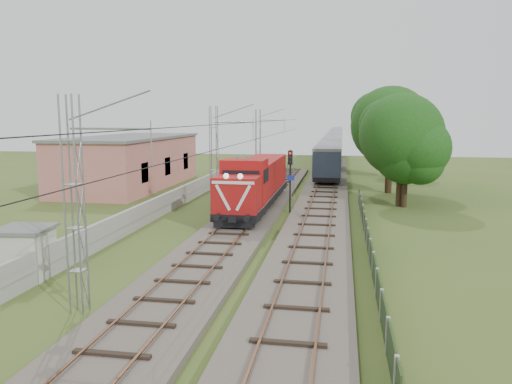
% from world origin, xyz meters
% --- Properties ---
extents(ground, '(140.00, 140.00, 0.00)m').
position_xyz_m(ground, '(0.00, 0.00, 0.00)').
color(ground, '#38501E').
rests_on(ground, ground).
extents(track_main, '(4.20, 70.00, 0.45)m').
position_xyz_m(track_main, '(0.00, 7.00, 0.18)').
color(track_main, '#6B6054').
rests_on(track_main, ground).
extents(track_side, '(4.20, 80.00, 0.45)m').
position_xyz_m(track_side, '(5.00, 20.00, 0.18)').
color(track_side, '#6B6054').
rests_on(track_side, ground).
extents(catenary, '(3.31, 70.00, 8.00)m').
position_xyz_m(catenary, '(-2.95, 12.00, 4.05)').
color(catenary, gray).
rests_on(catenary, ground).
extents(boundary_wall, '(0.25, 40.00, 1.50)m').
position_xyz_m(boundary_wall, '(-6.50, 12.00, 0.75)').
color(boundary_wall, '#9E9E99').
rests_on(boundary_wall, ground).
extents(station_building, '(8.40, 20.40, 5.22)m').
position_xyz_m(station_building, '(-15.00, 24.00, 2.63)').
color(station_building, '#C56E6A').
rests_on(station_building, ground).
extents(fence, '(0.12, 32.00, 1.20)m').
position_xyz_m(fence, '(8.00, 3.00, 0.60)').
color(fence, black).
rests_on(fence, ground).
extents(locomotive, '(2.93, 16.74, 4.25)m').
position_xyz_m(locomotive, '(0.00, 13.18, 2.20)').
color(locomotive, black).
rests_on(locomotive, ground).
extents(coach_rake, '(2.93, 109.39, 3.38)m').
position_xyz_m(coach_rake, '(5.00, 80.50, 2.45)').
color(coach_rake, black).
rests_on(coach_rake, ground).
extents(signal_post, '(0.52, 0.41, 4.75)m').
position_xyz_m(signal_post, '(2.71, 12.64, 3.27)').
color(signal_post, black).
rests_on(signal_post, ground).
extents(relay_hut, '(2.51, 2.51, 2.33)m').
position_xyz_m(relay_hut, '(-7.40, -4.69, 1.18)').
color(relay_hut, beige).
rests_on(relay_hut, ground).
extents(tree_a, '(5.48, 5.22, 7.11)m').
position_xyz_m(tree_a, '(11.55, 16.55, 4.43)').
color(tree_a, '#382716').
rests_on(tree_a, ground).
extents(tree_b, '(7.01, 6.67, 9.08)m').
position_xyz_m(tree_b, '(11.20, 16.85, 5.67)').
color(tree_b, '#382716').
rests_on(tree_b, ground).
extents(tree_c, '(7.76, 7.39, 10.06)m').
position_xyz_m(tree_c, '(11.01, 24.13, 6.27)').
color(tree_c, '#382716').
rests_on(tree_c, ground).
extents(tree_d, '(6.71, 6.39, 8.70)m').
position_xyz_m(tree_d, '(12.24, 37.12, 5.43)').
color(tree_d, '#382716').
rests_on(tree_d, ground).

